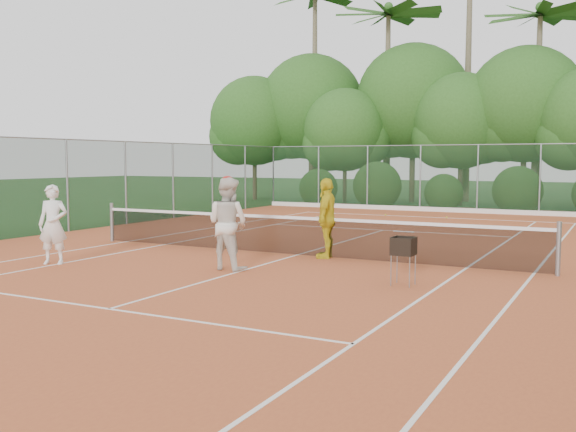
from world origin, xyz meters
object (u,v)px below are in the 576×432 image
object	(u,v)px
player_white	(53,224)
ball_hopper	(404,247)
player_yellow	(327,218)
player_center_grp	(228,223)

from	to	relation	value
player_white	ball_hopper	distance (m)	7.80
player_yellow	player_center_grp	bearing A→B (deg)	-37.51
player_center_grp	player_yellow	xyz separation A→B (m)	(1.20, 2.44, -0.03)
player_white	player_center_grp	size ratio (longest dim) A/B	0.89
player_white	ball_hopper	world-z (taller)	player_white
player_white	player_yellow	bearing A→B (deg)	10.54
player_yellow	ball_hopper	world-z (taller)	player_yellow
player_yellow	ball_hopper	bearing A→B (deg)	36.63
player_center_grp	ball_hopper	distance (m)	3.86
player_white	player_yellow	size ratio (longest dim) A/B	0.94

